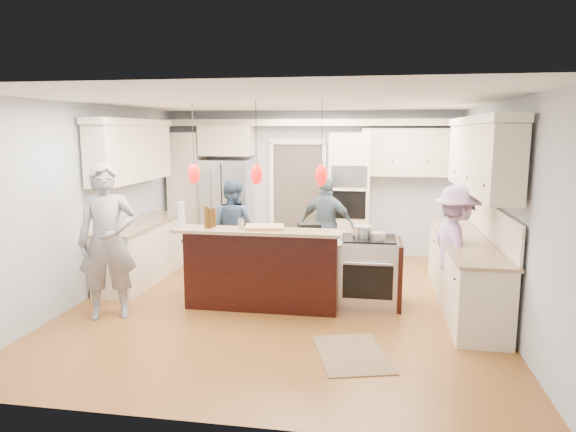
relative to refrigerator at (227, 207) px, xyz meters
name	(u,v)px	position (x,y,z in m)	size (l,w,h in m)	color
ground_plane	(284,303)	(1.55, -2.64, -0.90)	(6.00, 6.00, 0.00)	#A9742E
room_shell	(284,170)	(1.55, -2.64, 0.92)	(5.54, 6.04, 2.72)	#B2BCC6
refrigerator	(227,207)	(0.00, 0.00, 0.00)	(0.90, 0.70, 1.80)	#B7B7BC
oven_column	(349,196)	(2.30, 0.03, 0.25)	(0.72, 0.69, 2.30)	beige
back_upper_cabinets	(270,167)	(0.80, 0.12, 0.77)	(5.30, 0.61, 2.54)	beige
right_counter_run	(470,229)	(3.99, -2.34, 0.16)	(0.64, 3.10, 2.51)	beige
left_cabinets	(139,213)	(-0.89, -1.84, 0.16)	(0.64, 2.30, 2.51)	beige
kitchen_island	(267,266)	(1.30, -2.57, -0.41)	(2.10, 1.46, 1.12)	black
island_range	(370,271)	(2.71, -2.49, -0.44)	(0.82, 0.71, 0.92)	#B7B7BC
pendant_lights	(256,174)	(1.30, -3.15, 0.90)	(1.75, 0.15, 1.03)	black
person_bar_end	(107,242)	(-0.52, -3.51, 0.07)	(0.71, 0.46, 1.94)	gray
person_far_left	(232,227)	(0.45, -1.25, -0.13)	(0.75, 0.59, 1.55)	#334963
person_far_right	(327,226)	(1.99, -1.04, -0.10)	(0.94, 0.39, 1.60)	#465A62
person_range_side	(456,248)	(3.80, -2.52, -0.08)	(1.07, 0.61, 1.65)	#B690C2
floor_rug	(352,354)	(2.54, -4.15, -0.89)	(0.69, 1.02, 0.01)	#8B6D4B
water_bottle	(181,215)	(0.35, -3.26, 0.39)	(0.08, 0.08, 0.34)	silver
beer_bottle_a	(210,219)	(0.71, -3.18, 0.34)	(0.06, 0.06, 0.24)	#43290C
beer_bottle_b	(207,217)	(0.67, -3.21, 0.36)	(0.07, 0.07, 0.28)	#43290C
beer_bottle_c	(214,217)	(0.72, -3.08, 0.34)	(0.06, 0.06, 0.24)	#43290C
drink_can	(241,224)	(1.10, -3.19, 0.28)	(0.07, 0.07, 0.12)	#B7B7BC
cutting_board	(265,227)	(1.39, -3.11, 0.24)	(0.48, 0.34, 0.04)	tan
pot_large	(363,231)	(2.60, -2.46, 0.10)	(0.26, 0.26, 0.15)	#B7B7BC
pot_small	(378,236)	(2.79, -2.62, 0.07)	(0.20, 0.20, 0.10)	#B7B7BC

